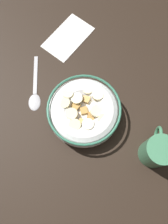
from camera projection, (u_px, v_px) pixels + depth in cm
name	position (u px, v px, depth cm)	size (l,w,h in cm)	color
ground_plane	(84.00, 117.00, 60.47)	(139.95, 139.95, 2.00)	black
cereal_bowl	(84.00, 112.00, 56.45)	(17.82, 17.82, 6.20)	white
spoon	(35.00, 95.00, 60.90)	(16.16, 5.37, 0.80)	#B7B7BC
coffee_mug	(157.00, 151.00, 52.64)	(9.54, 6.83, 8.25)	#3F7F59
folded_napkin	(68.00, 37.00, 66.55)	(14.51, 8.71, 0.30)	white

